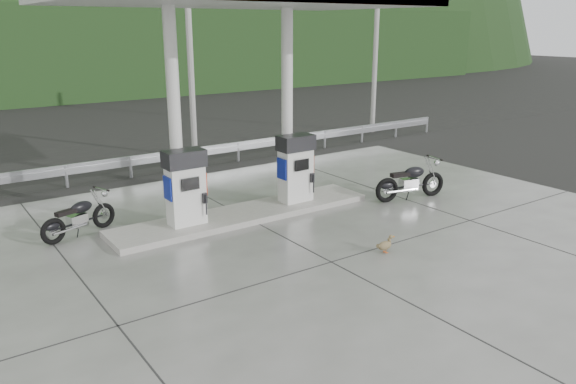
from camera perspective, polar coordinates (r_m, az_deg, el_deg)
ground at (r=12.50m, az=1.51°, el=-5.70°), size 160.00×160.00×0.00m
forecourt_apron at (r=12.50m, az=1.51°, el=-5.66°), size 18.00×14.00×0.02m
pump_island at (r=14.43m, az=-4.40°, el=-2.25°), size 7.00×1.40×0.15m
gas_pump_left at (r=13.43m, az=-10.36°, el=0.46°), size 0.95×0.55×1.80m
gas_pump_right at (r=14.99m, az=0.78°, el=2.41°), size 0.95×0.55×1.80m
canopy_column_left at (r=13.45m, az=-11.44°, el=7.41°), size 0.30×0.30×5.00m
canopy_column_right at (r=15.00m, az=-0.10°, el=8.66°), size 0.30×0.30×5.00m
guardrail at (r=19.04m, az=-12.96°, el=3.95°), size 26.00×0.16×1.42m
road at (r=22.41m, az=-16.28°, el=3.72°), size 60.00×7.00×0.01m
utility_pole_b at (r=20.80m, az=-9.95°, el=14.32°), size 0.22×0.22×8.00m
utility_pole_c at (r=25.96m, az=8.92°, el=14.77°), size 0.22×0.22×8.00m
tree_band at (r=39.92m, az=-25.66°, el=12.52°), size 80.00×6.00×6.00m
motorcycle_left at (r=13.91m, az=-20.48°, el=-2.45°), size 1.91×1.14×0.86m
motorcycle_right at (r=16.13m, az=12.33°, el=1.03°), size 2.19×1.07×1.00m
duck at (r=12.31m, az=9.79°, el=-5.41°), size 0.45×0.13×0.32m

